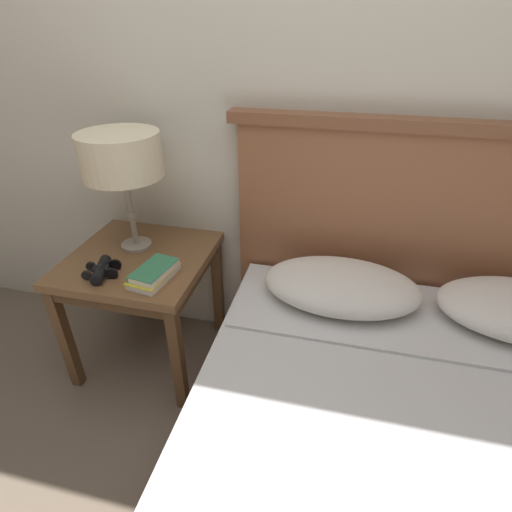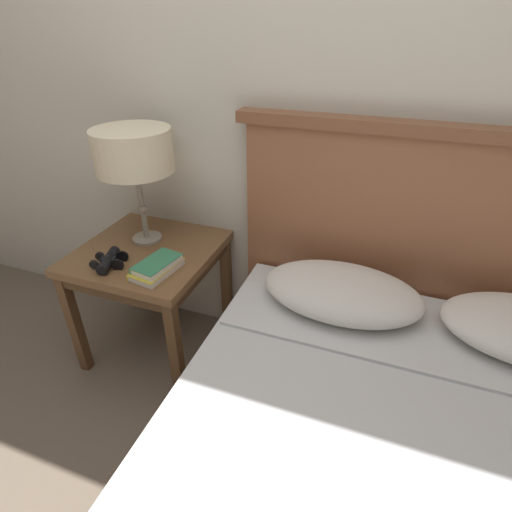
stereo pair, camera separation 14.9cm
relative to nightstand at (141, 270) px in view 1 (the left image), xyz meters
name	(u,v)px [view 1 (the left image)]	position (x,y,z in m)	size (l,w,h in m)	color
wall_back	(273,59)	(0.50, 0.32, 0.81)	(8.00, 0.06, 2.60)	beige
nightstand	(141,270)	(0.00, 0.00, 0.00)	(0.58, 0.58, 0.57)	brown
bed	(432,489)	(1.17, -0.56, -0.22)	(1.64, 1.85, 1.13)	brown
table_lamp	(121,157)	(-0.04, 0.07, 0.48)	(0.32, 0.32, 0.49)	gray
book_on_nightstand	(153,276)	(0.14, -0.15, 0.09)	(0.15, 0.23, 0.03)	silver
book_stacked_on_top	(154,270)	(0.15, -0.15, 0.12)	(0.14, 0.21, 0.03)	silver
binoculars_pair	(101,270)	(-0.07, -0.17, 0.10)	(0.15, 0.16, 0.05)	black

